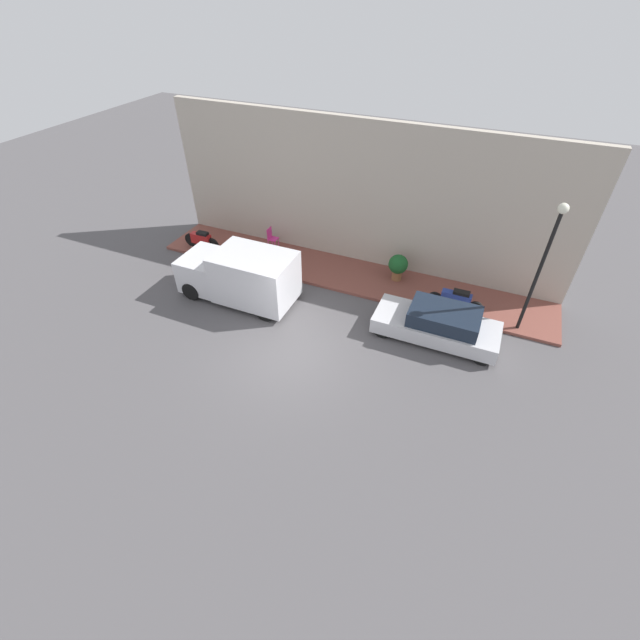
{
  "coord_description": "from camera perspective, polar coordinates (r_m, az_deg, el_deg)",
  "views": [
    {
      "loc": [
        -9.21,
        -5.07,
        10.16
      ],
      "look_at": [
        1.4,
        -0.48,
        0.6
      ],
      "focal_mm": 24.0,
      "sensor_mm": 36.0,
      "label": 1
    }
  ],
  "objects": [
    {
      "name": "cafe_chair",
      "position": [
        19.94,
        -6.48,
        10.94
      ],
      "size": [
        0.4,
        0.4,
        0.98
      ],
      "color": "#D8338C",
      "rests_on": "sidewalk"
    },
    {
      "name": "streetlamp",
      "position": [
        15.38,
        27.88,
        7.82
      ],
      "size": [
        0.33,
        0.33,
        4.75
      ],
      "color": "black",
      "rests_on": "sidewalk"
    },
    {
      "name": "motorcycle_blue",
      "position": [
        16.8,
        17.69,
        2.67
      ],
      "size": [
        0.3,
        2.05,
        0.84
      ],
      "color": "navy",
      "rests_on": "sidewalk"
    },
    {
      "name": "building_facade",
      "position": [
        18.14,
        5.41,
        16.13
      ],
      "size": [
        0.3,
        16.88,
        5.97
      ],
      "color": "#B2A899",
      "rests_on": "ground_plane"
    },
    {
      "name": "delivery_van",
      "position": [
        16.75,
        -10.69,
        5.91
      ],
      "size": [
        1.99,
        4.54,
        2.08
      ],
      "color": "silver",
      "rests_on": "ground_plane"
    },
    {
      "name": "sidewalk",
      "position": [
        18.35,
        3.41,
        6.14
      ],
      "size": [
        2.51,
        16.88,
        0.12
      ],
      "color": "brown",
      "rests_on": "ground_plane"
    },
    {
      "name": "ground_plane",
      "position": [
        14.62,
        -3.92,
        -4.55
      ],
      "size": [
        60.0,
        60.0,
        0.0
      ],
      "primitive_type": "plane",
      "color": "#514F51"
    },
    {
      "name": "parked_car",
      "position": [
        15.4,
        15.48,
        -0.52
      ],
      "size": [
        1.7,
        4.28,
        1.24
      ],
      "color": "silver",
      "rests_on": "ground_plane"
    },
    {
      "name": "potted_plant",
      "position": [
        17.83,
        10.37,
        7.17
      ],
      "size": [
        0.79,
        0.79,
        1.12
      ],
      "color": "brown",
      "rests_on": "sidewalk"
    },
    {
      "name": "motorcycle_red",
      "position": [
        20.55,
        -15.52,
        10.31
      ],
      "size": [
        0.3,
        1.8,
        0.85
      ],
      "color": "#B21E1E",
      "rests_on": "sidewalk"
    }
  ]
}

